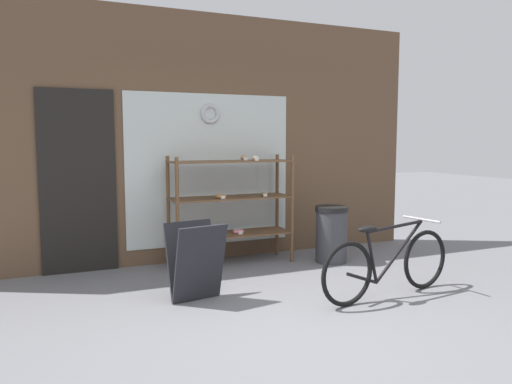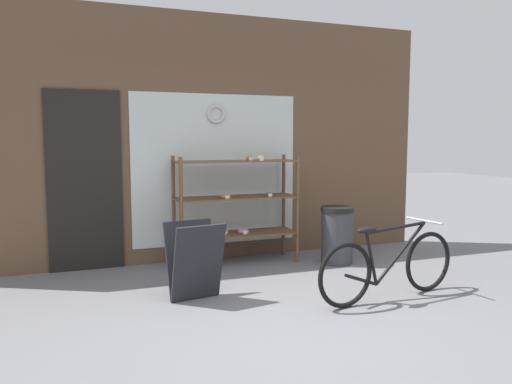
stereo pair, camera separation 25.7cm
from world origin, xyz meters
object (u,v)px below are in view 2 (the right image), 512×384
(sandwich_board, at_px, (195,261))
(trash_bin, at_px, (337,233))
(bicycle, at_px, (389,265))
(display_case, at_px, (236,201))

(sandwich_board, height_order, trash_bin, sandwich_board)
(bicycle, xyz_separation_m, trash_bin, (0.25, 1.41, 0.05))
(bicycle, bearing_deg, trash_bin, 71.91)
(display_case, distance_m, bicycle, 2.11)
(sandwich_board, distance_m, trash_bin, 2.13)
(display_case, bearing_deg, sandwich_board, -124.34)
(display_case, distance_m, trash_bin, 1.31)
(bicycle, height_order, sandwich_board, sandwich_board)
(bicycle, distance_m, sandwich_board, 1.86)
(bicycle, bearing_deg, sandwich_board, 151.14)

